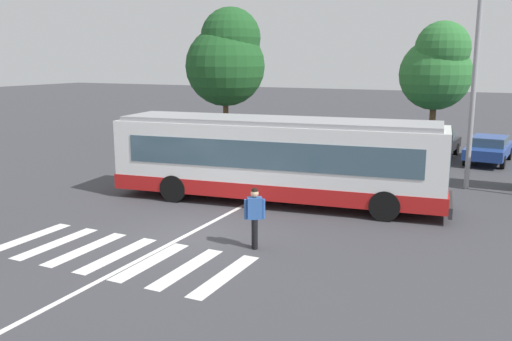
{
  "coord_description": "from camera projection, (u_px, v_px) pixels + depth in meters",
  "views": [
    {
      "loc": [
        8.41,
        -13.12,
        5.14
      ],
      "look_at": [
        0.25,
        3.82,
        1.3
      ],
      "focal_mm": 38.43,
      "sensor_mm": 36.0,
      "label": 1
    }
  ],
  "objects": [
    {
      "name": "pedestrian_crossing_street",
      "position": [
        255.0,
        214.0,
        14.96
      ],
      "size": [
        0.51,
        0.43,
        1.72
      ],
      "color": "black",
      "rests_on": "ground_plane"
    },
    {
      "name": "parked_car_teal",
      "position": [
        378.0,
        141.0,
        29.82
      ],
      "size": [
        2.28,
        4.67,
        1.35
      ],
      "color": "black",
      "rests_on": "ground_plane"
    },
    {
      "name": "background_tree_left",
      "position": [
        227.0,
        58.0,
        35.37
      ],
      "size": [
        5.15,
        5.15,
        8.41
      ],
      "color": "brown",
      "rests_on": "ground_plane"
    },
    {
      "name": "crosswalk_painted_stripes",
      "position": [
        117.0,
        255.0,
        14.61
      ],
      "size": [
        7.02,
        2.92,
        0.01
      ],
      "color": "silver",
      "rests_on": "ground_plane"
    },
    {
      "name": "parked_car_blue",
      "position": [
        489.0,
        148.0,
        27.48
      ],
      "size": [
        2.18,
        4.63,
        1.35
      ],
      "color": "black",
      "rests_on": "ground_plane"
    },
    {
      "name": "parked_car_black",
      "position": [
        435.0,
        143.0,
        28.93
      ],
      "size": [
        2.21,
        4.64,
        1.35
      ],
      "color": "black",
      "rests_on": "ground_plane"
    },
    {
      "name": "parked_car_red",
      "position": [
        332.0,
        137.0,
        31.31
      ],
      "size": [
        2.06,
        4.59,
        1.35
      ],
      "color": "black",
      "rests_on": "ground_plane"
    },
    {
      "name": "parked_car_charcoal",
      "position": [
        247.0,
        132.0,
        33.59
      ],
      "size": [
        2.12,
        4.61,
        1.35
      ],
      "color": "black",
      "rests_on": "ground_plane"
    },
    {
      "name": "twin_arm_street_lamp",
      "position": [
        477.0,
        44.0,
        21.03
      ],
      "size": [
        4.35,
        0.32,
        9.31
      ],
      "color": "#939399",
      "rests_on": "ground_plane"
    },
    {
      "name": "city_transit_bus",
      "position": [
        276.0,
        159.0,
        19.74
      ],
      "size": [
        12.26,
        4.02,
        3.06
      ],
      "color": "black",
      "rests_on": "ground_plane"
    },
    {
      "name": "background_tree_right",
      "position": [
        437.0,
        67.0,
        30.84
      ],
      "size": [
        4.05,
        4.05,
        7.22
      ],
      "color": "brown",
      "rests_on": "ground_plane"
    },
    {
      "name": "lane_center_line",
      "position": [
        220.0,
        218.0,
        18.03
      ],
      "size": [
        0.16,
        24.0,
        0.01
      ],
      "primitive_type": "cube",
      "color": "silver",
      "rests_on": "ground_plane"
    },
    {
      "name": "parked_car_champagne",
      "position": [
        291.0,
        134.0,
        32.39
      ],
      "size": [
        2.04,
        4.58,
        1.35
      ],
      "color": "black",
      "rests_on": "ground_plane"
    },
    {
      "name": "ground_plane",
      "position": [
        192.0,
        236.0,
        16.19
      ],
      "size": [
        160.0,
        160.0,
        0.0
      ],
      "primitive_type": "plane",
      "color": "#3D3D42"
    }
  ]
}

